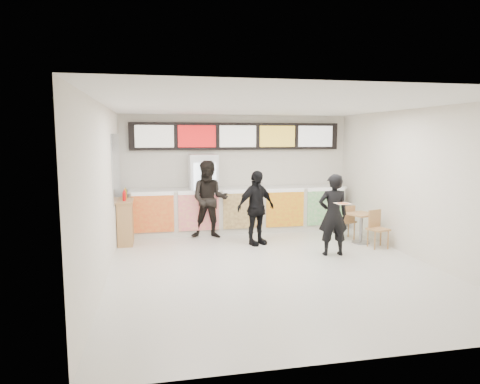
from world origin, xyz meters
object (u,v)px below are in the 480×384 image
object	(u,v)px
customer_left	(209,200)
customer_mid	(256,208)
customer_main	(333,215)
service_counter	(240,210)
drinks_fridge	(204,194)
cafe_table	(361,222)
condiment_ledge	(126,221)

from	to	relation	value
customer_left	customer_mid	size ratio (longest dim) A/B	1.11
customer_mid	customer_main	bearing A→B (deg)	-63.96
service_counter	drinks_fridge	world-z (taller)	drinks_fridge
drinks_fridge	customer_left	xyz separation A→B (m)	(0.08, -0.56, -0.06)
cafe_table	service_counter	bearing A→B (deg)	126.69
drinks_fridge	customer_left	bearing A→B (deg)	-82.11
service_counter	condiment_ledge	xyz separation A→B (m)	(-2.82, -0.70, -0.05)
customer_main	customer_mid	bearing A→B (deg)	-34.68
service_counter	condiment_ledge	size ratio (longest dim) A/B	4.57
drinks_fridge	cafe_table	xyz separation A→B (m)	(3.43, -1.77, -0.52)
customer_mid	condiment_ledge	bearing A→B (deg)	143.08
customer_left	cafe_table	world-z (taller)	customer_left
customer_mid	cafe_table	distance (m)	2.46
service_counter	customer_mid	world-z (taller)	customer_mid
customer_left	customer_mid	distance (m)	1.28
service_counter	customer_left	bearing A→B (deg)	-147.68
cafe_table	customer_main	bearing A→B (deg)	-160.84
condiment_ledge	customer_left	bearing A→B (deg)	4.71
customer_left	cafe_table	size ratio (longest dim) A/B	1.29
customer_main	condiment_ledge	size ratio (longest dim) A/B	1.39
drinks_fridge	customer_left	distance (m)	0.57
customer_left	customer_mid	bearing A→B (deg)	-31.40
drinks_fridge	condiment_ledge	distance (m)	2.07
cafe_table	customer_mid	bearing A→B (deg)	153.50
customer_main	customer_left	xyz separation A→B (m)	(-2.30, 2.02, 0.09)
drinks_fridge	customer_mid	bearing A→B (deg)	-54.22
customer_left	drinks_fridge	bearing A→B (deg)	108.80
service_counter	customer_mid	distance (m)	1.43
customer_mid	service_counter	bearing A→B (deg)	70.18
drinks_fridge	customer_mid	distance (m)	1.76
customer_main	condiment_ledge	distance (m)	4.66
service_counter	customer_left	distance (m)	1.08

